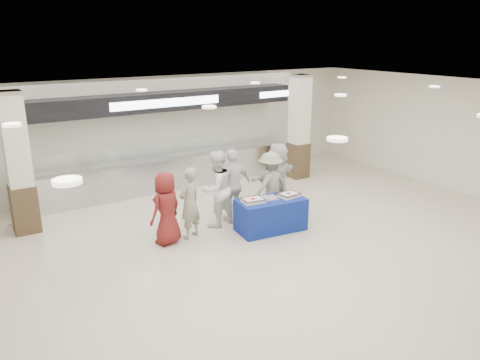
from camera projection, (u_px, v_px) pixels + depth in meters
ground at (277, 258)px, 9.47m from camera, size 14.00×14.00×0.00m
serving_line at (165, 150)px, 13.46m from camera, size 8.70×0.85×2.80m
column_left at (19, 167)px, 10.32m from camera, size 0.55×0.55×3.20m
column_right at (299, 129)px, 14.46m from camera, size 0.55×0.55×3.20m
display_table at (271, 215)px, 10.72m from camera, size 1.64×0.97×0.75m
sheet_cake_left at (253, 200)px, 10.41m from camera, size 0.53×0.44×0.10m
sheet_cake_right at (289, 195)px, 10.77m from camera, size 0.49×0.40×0.10m
cupcake_tray at (268, 198)px, 10.62m from camera, size 0.49×0.41×0.07m
civilian_maroon at (166, 208)px, 9.92m from camera, size 0.91×0.76×1.60m
soldier_a at (190, 203)px, 10.20m from camera, size 0.70×0.59×1.62m
chef_tall at (216, 189)px, 10.84m from camera, size 1.02×0.88×1.81m
chef_short at (233, 185)px, 11.19m from camera, size 1.09×0.58×1.76m
soldier_b at (270, 185)px, 11.33m from camera, size 1.15×0.76×1.66m
civilian_white at (277, 177)px, 11.86m from camera, size 1.71×0.97×1.76m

